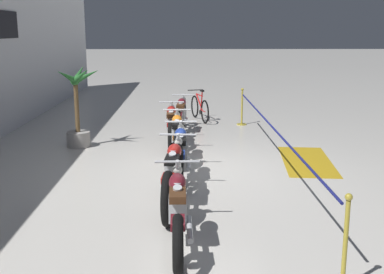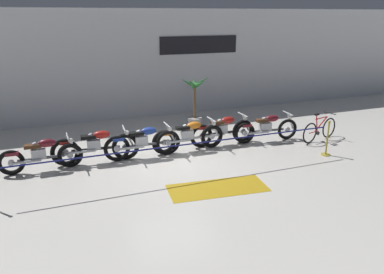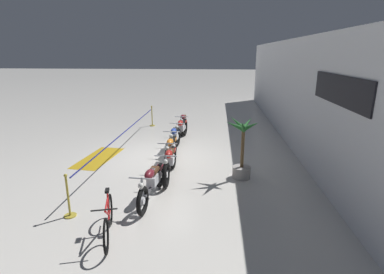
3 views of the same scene
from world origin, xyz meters
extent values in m
plane|color=silver|center=(0.00, 0.00, 0.00)|extent=(120.00, 120.00, 0.00)
cube|color=white|center=(0.00, 5.12, 2.10)|extent=(28.00, 0.25, 4.20)
cube|color=black|center=(2.87, 4.98, 2.79)|extent=(3.35, 0.04, 0.70)
torus|color=black|center=(-2.70, 0.49, 0.34)|extent=(0.68, 0.13, 0.68)
torus|color=black|center=(-4.16, 0.47, 0.34)|extent=(0.68, 0.13, 0.68)
cylinder|color=silver|center=(-2.70, 0.49, 0.34)|extent=(0.16, 0.08, 0.16)
cylinder|color=silver|center=(-4.16, 0.47, 0.34)|extent=(0.16, 0.08, 0.16)
cylinder|color=silver|center=(-2.61, 0.49, 0.62)|extent=(0.30, 0.06, 0.59)
cube|color=silver|center=(-3.48, 0.48, 0.50)|extent=(0.36, 0.23, 0.26)
cylinder|color=silver|center=(-3.44, 0.48, 0.70)|extent=(0.18, 0.11, 0.24)
cylinder|color=silver|center=(-3.52, 0.48, 0.70)|extent=(0.18, 0.11, 0.24)
cylinder|color=silver|center=(-3.78, 0.33, 0.36)|extent=(0.70, 0.08, 0.07)
cube|color=#47474C|center=(-3.43, 0.48, 0.36)|extent=(1.17, 0.08, 0.06)
ellipsoid|color=maroon|center=(-3.25, 0.48, 0.76)|extent=(0.46, 0.23, 0.22)
cube|color=#4C2D19|center=(-3.61, 0.47, 0.72)|extent=(0.40, 0.21, 0.09)
cube|color=maroon|center=(-4.11, 0.47, 0.58)|extent=(0.32, 0.16, 0.08)
cylinder|color=silver|center=(-2.72, 0.49, 0.89)|extent=(0.04, 0.62, 0.04)
sphere|color=silver|center=(-2.64, 0.49, 0.75)|extent=(0.14, 0.14, 0.14)
torus|color=black|center=(-1.18, 0.49, 0.39)|extent=(0.79, 0.18, 0.78)
torus|color=black|center=(-2.82, 0.62, 0.39)|extent=(0.79, 0.18, 0.78)
cylinder|color=silver|center=(-1.18, 0.49, 0.39)|extent=(0.19, 0.09, 0.18)
cylinder|color=silver|center=(-2.82, 0.62, 0.39)|extent=(0.19, 0.09, 0.18)
cylinder|color=silver|center=(-1.09, 0.49, 0.67)|extent=(0.31, 0.08, 0.59)
cube|color=silver|center=(-2.05, 0.56, 0.55)|extent=(0.38, 0.25, 0.26)
cylinder|color=silver|center=(-2.01, 0.56, 0.75)|extent=(0.19, 0.12, 0.24)
cylinder|color=silver|center=(-2.09, 0.57, 0.75)|extent=(0.19, 0.12, 0.24)
cylinder|color=silver|center=(-2.36, 0.45, 0.41)|extent=(0.70, 0.12, 0.07)
cube|color=black|center=(-2.00, 0.56, 0.41)|extent=(1.31, 0.16, 0.06)
ellipsoid|color=#B21E19|center=(-1.82, 0.54, 0.81)|extent=(0.48, 0.26, 0.22)
cube|color=black|center=(-2.18, 0.57, 0.77)|extent=(0.41, 0.23, 0.09)
cube|color=#B21E19|center=(-2.77, 0.62, 0.67)|extent=(0.33, 0.18, 0.08)
cylinder|color=silver|center=(-1.20, 0.50, 0.94)|extent=(0.08, 0.62, 0.04)
sphere|color=silver|center=(-1.12, 0.49, 0.80)|extent=(0.14, 0.14, 0.14)
torus|color=black|center=(0.07, 0.45, 0.37)|extent=(0.75, 0.12, 0.75)
torus|color=black|center=(-1.44, 0.46, 0.37)|extent=(0.75, 0.12, 0.75)
cylinder|color=silver|center=(0.07, 0.45, 0.37)|extent=(0.18, 0.08, 0.18)
cylinder|color=silver|center=(-1.44, 0.46, 0.37)|extent=(0.18, 0.08, 0.18)
cylinder|color=silver|center=(0.16, 0.45, 0.66)|extent=(0.30, 0.06, 0.59)
cube|color=silver|center=(-0.74, 0.46, 0.53)|extent=(0.36, 0.22, 0.26)
cylinder|color=silver|center=(-0.69, 0.46, 0.73)|extent=(0.18, 0.11, 0.24)
cylinder|color=silver|center=(-0.78, 0.46, 0.73)|extent=(0.18, 0.11, 0.24)
cylinder|color=silver|center=(-1.04, 0.32, 0.39)|extent=(0.70, 0.07, 0.07)
cube|color=#47474C|center=(-0.69, 0.46, 0.39)|extent=(1.20, 0.07, 0.06)
ellipsoid|color=navy|center=(-0.51, 0.46, 0.79)|extent=(0.46, 0.22, 0.22)
cube|color=black|center=(-0.87, 0.46, 0.75)|extent=(0.40, 0.20, 0.09)
cube|color=navy|center=(-1.39, 0.46, 0.64)|extent=(0.32, 0.16, 0.08)
cylinder|color=silver|center=(0.05, 0.45, 0.92)|extent=(0.04, 0.62, 0.04)
sphere|color=silver|center=(0.13, 0.45, 0.78)|extent=(0.14, 0.14, 0.14)
torus|color=black|center=(1.52, 0.55, 0.37)|extent=(0.74, 0.14, 0.74)
torus|color=black|center=(-0.04, 0.53, 0.37)|extent=(0.74, 0.14, 0.74)
cylinder|color=silver|center=(1.52, 0.55, 0.37)|extent=(0.17, 0.08, 0.17)
cylinder|color=silver|center=(-0.04, 0.53, 0.37)|extent=(0.17, 0.08, 0.17)
cylinder|color=silver|center=(1.61, 0.55, 0.65)|extent=(0.30, 0.06, 0.59)
cube|color=silver|center=(0.69, 0.54, 0.53)|extent=(0.36, 0.22, 0.26)
cylinder|color=silver|center=(0.73, 0.54, 0.73)|extent=(0.18, 0.11, 0.24)
cylinder|color=silver|center=(0.65, 0.54, 0.73)|extent=(0.18, 0.11, 0.24)
cylinder|color=silver|center=(0.39, 0.40, 0.39)|extent=(0.70, 0.08, 0.07)
cube|color=#ADAFB5|center=(0.74, 0.54, 0.39)|extent=(1.24, 0.07, 0.06)
ellipsoid|color=orange|center=(0.92, 0.54, 0.79)|extent=(0.46, 0.22, 0.22)
cube|color=black|center=(0.56, 0.54, 0.75)|extent=(0.40, 0.20, 0.09)
cube|color=orange|center=(0.01, 0.53, 0.63)|extent=(0.32, 0.16, 0.08)
cylinder|color=silver|center=(1.50, 0.55, 0.92)|extent=(0.04, 0.62, 0.04)
sphere|color=silver|center=(1.58, 0.55, 0.78)|extent=(0.14, 0.14, 0.14)
torus|color=black|center=(2.68, 0.70, 0.37)|extent=(0.74, 0.13, 0.74)
torus|color=black|center=(1.22, 0.68, 0.37)|extent=(0.74, 0.13, 0.74)
cylinder|color=silver|center=(2.68, 0.70, 0.37)|extent=(0.17, 0.08, 0.17)
cylinder|color=silver|center=(1.22, 0.68, 0.37)|extent=(0.17, 0.08, 0.17)
cylinder|color=silver|center=(2.77, 0.70, 0.65)|extent=(0.30, 0.06, 0.59)
cube|color=silver|center=(1.90, 0.69, 0.53)|extent=(0.36, 0.22, 0.26)
cylinder|color=silver|center=(1.95, 0.69, 0.73)|extent=(0.18, 0.11, 0.24)
cylinder|color=silver|center=(1.86, 0.69, 0.73)|extent=(0.18, 0.11, 0.24)
cylinder|color=silver|center=(1.61, 0.55, 0.39)|extent=(0.70, 0.08, 0.07)
cube|color=black|center=(1.95, 0.69, 0.39)|extent=(1.17, 0.07, 0.06)
ellipsoid|color=#B21E19|center=(2.13, 0.69, 0.79)|extent=(0.46, 0.22, 0.22)
cube|color=#4C2D19|center=(1.77, 0.69, 0.75)|extent=(0.40, 0.20, 0.09)
cube|color=#B21E19|center=(1.27, 0.68, 0.63)|extent=(0.32, 0.16, 0.08)
cylinder|color=silver|center=(2.66, 0.70, 0.92)|extent=(0.04, 0.62, 0.04)
sphere|color=silver|center=(2.74, 0.70, 0.78)|extent=(0.14, 0.14, 0.14)
torus|color=black|center=(4.20, 0.40, 0.35)|extent=(0.70, 0.16, 0.70)
torus|color=black|center=(2.67, 0.53, 0.35)|extent=(0.70, 0.16, 0.70)
cylinder|color=silver|center=(4.20, 0.40, 0.35)|extent=(0.17, 0.09, 0.17)
cylinder|color=silver|center=(2.67, 0.53, 0.35)|extent=(0.17, 0.09, 0.17)
cylinder|color=silver|center=(4.29, 0.40, 0.63)|extent=(0.31, 0.08, 0.59)
cube|color=silver|center=(3.38, 0.47, 0.51)|extent=(0.38, 0.25, 0.26)
cylinder|color=silver|center=(3.42, 0.47, 0.71)|extent=(0.19, 0.12, 0.24)
cylinder|color=silver|center=(3.34, 0.47, 0.71)|extent=(0.19, 0.12, 0.24)
cylinder|color=silver|center=(3.07, 0.35, 0.37)|extent=(0.70, 0.13, 0.07)
cube|color=#47474C|center=(3.43, 0.47, 0.37)|extent=(1.23, 0.16, 0.06)
ellipsoid|color=maroon|center=(3.61, 0.45, 0.77)|extent=(0.48, 0.26, 0.22)
cube|color=#4C2D19|center=(3.25, 0.48, 0.73)|extent=(0.41, 0.23, 0.09)
cube|color=maroon|center=(2.72, 0.52, 0.60)|extent=(0.33, 0.18, 0.08)
cylinder|color=silver|center=(4.18, 0.41, 0.90)|extent=(0.08, 0.62, 0.04)
sphere|color=silver|center=(4.26, 0.40, 0.76)|extent=(0.14, 0.14, 0.14)
torus|color=black|center=(5.61, 0.06, 0.34)|extent=(0.67, 0.22, 0.68)
torus|color=black|center=(4.63, -0.21, 0.34)|extent=(0.67, 0.22, 0.68)
cylinder|color=red|center=(5.17, -0.06, 0.56)|extent=(0.59, 0.20, 0.43)
cylinder|color=red|center=(5.12, -0.08, 0.76)|extent=(0.54, 0.18, 0.04)
cylinder|color=red|center=(4.93, -0.13, 0.64)|extent=(0.15, 0.07, 0.55)
cube|color=black|center=(4.89, -0.14, 0.92)|extent=(0.19, 0.12, 0.05)
cylinder|color=red|center=(4.83, -0.16, 0.34)|extent=(0.45, 0.15, 0.03)
cylinder|color=black|center=(5.56, 0.04, 0.86)|extent=(0.15, 0.47, 0.03)
cylinder|color=black|center=(5.04, -0.10, 0.26)|extent=(0.13, 0.08, 0.12)
cylinder|color=gray|center=(1.85, 2.85, 0.18)|extent=(0.54, 0.54, 0.35)
cylinder|color=brown|center=(1.85, 2.85, 0.94)|extent=(0.10, 0.10, 1.18)
cone|color=#286B2D|center=(2.08, 2.81, 1.67)|extent=(0.62, 0.27, 0.47)
cone|color=#286B2D|center=(1.90, 3.04, 1.63)|extent=(0.25, 0.51, 0.40)
cone|color=#286B2D|center=(1.64, 2.96, 1.64)|extent=(0.57, 0.43, 0.44)
cone|color=#286B2D|center=(1.67, 2.69, 1.66)|extent=(0.51, 0.52, 0.50)
cone|color=#286B2D|center=(1.94, 2.61, 1.64)|extent=(0.31, 0.62, 0.45)
cylinder|color=navy|center=(-0.06, -1.26, 0.88)|extent=(8.59, 0.04, 0.04)
cylinder|color=gold|center=(4.42, -1.26, 0.01)|extent=(0.28, 0.28, 0.03)
cylinder|color=gold|center=(4.42, -1.26, 0.50)|extent=(0.05, 0.05, 0.95)
sphere|color=gold|center=(4.42, -1.26, 1.01)|extent=(0.08, 0.08, 0.08)
cube|color=#B78E19|center=(0.48, -2.15, 0.00)|extent=(2.47, 1.22, 0.01)
camera|label=1|loc=(-9.09, 0.39, 2.66)|focal=45.00mm
camera|label=2|loc=(-3.01, -9.54, 3.97)|focal=35.00mm
camera|label=3|loc=(10.34, 2.08, 3.65)|focal=28.00mm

